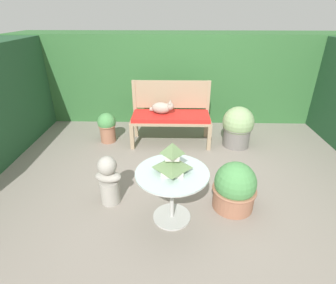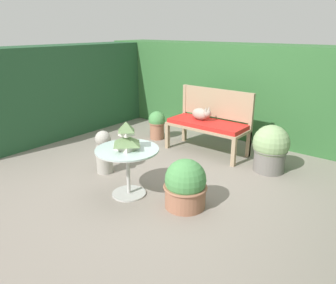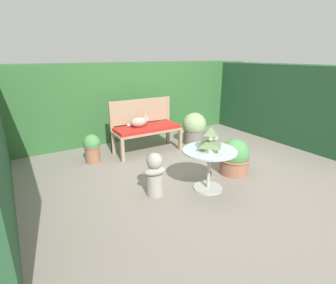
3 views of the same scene
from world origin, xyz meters
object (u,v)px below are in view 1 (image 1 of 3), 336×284
object	(u,v)px
pagoda_birdhouse	(172,160)
garden_bust	(109,180)
potted_plant_table_far	(107,127)
potted_plant_patio_mid	(238,127)
patio_table	(172,182)
garden_bench	(171,118)
potted_plant_bench_right	(235,188)
cat	(162,108)

from	to	relation	value
pagoda_birdhouse	garden_bust	bearing A→B (deg)	160.91
potted_plant_table_far	potted_plant_patio_mid	distance (m)	2.16
patio_table	pagoda_birdhouse	distance (m)	0.26
garden_bench	potted_plant_bench_right	xyz separation A→B (m)	(0.74, -1.60, -0.18)
potted_plant_table_far	potted_plant_patio_mid	size ratio (longest dim) A/B	0.76
garden_bench	cat	bearing A→B (deg)	165.45
garden_bench	pagoda_birdhouse	distance (m)	1.82
garden_bench	potted_plant_table_far	world-z (taller)	garden_bench
garden_bust	potted_plant_bench_right	xyz separation A→B (m)	(1.42, -0.05, -0.04)
garden_bench	potted_plant_patio_mid	distance (m)	1.09
potted_plant_bench_right	potted_plant_patio_mid	distance (m)	1.57
pagoda_birdhouse	garden_bust	world-z (taller)	pagoda_birdhouse
patio_table	potted_plant_bench_right	distance (m)	0.75
garden_bust	potted_plant_bench_right	distance (m)	1.42
garden_bust	pagoda_birdhouse	bearing A→B (deg)	-10.90
garden_bust	potted_plant_bench_right	size ratio (longest dim) A/B	1.07
cat	patio_table	bearing A→B (deg)	-76.34
garden_bench	garden_bust	size ratio (longest dim) A/B	2.14
cat	patio_table	size ratio (longest dim) A/B	0.54
garden_bench	garden_bust	world-z (taller)	garden_bust
potted_plant_patio_mid	potted_plant_bench_right	bearing A→B (deg)	-102.81
cat	patio_table	world-z (taller)	cat
garden_bench	cat	xyz separation A→B (m)	(-0.14, 0.04, 0.17)
garden_bench	potted_plant_bench_right	bearing A→B (deg)	-65.26
patio_table	potted_plant_bench_right	bearing A→B (deg)	16.05
potted_plant_table_far	potted_plant_bench_right	size ratio (longest dim) A/B	0.90
potted_plant_bench_right	pagoda_birdhouse	bearing A→B (deg)	-163.95
patio_table	potted_plant_patio_mid	world-z (taller)	potted_plant_patio_mid
patio_table	potted_plant_table_far	world-z (taller)	patio_table
garden_bust	potted_plant_patio_mid	bearing A→B (deg)	48.16
garden_bench	patio_table	world-z (taller)	patio_table
potted_plant_bench_right	cat	bearing A→B (deg)	118.17
patio_table	potted_plant_patio_mid	distance (m)	2.02
patio_table	pagoda_birdhouse	xyz separation A→B (m)	(0.00, 0.00, 0.26)
patio_table	potted_plant_patio_mid	bearing A→B (deg)	58.89
potted_plant_bench_right	garden_bench	bearing A→B (deg)	114.74
garden_bench	potted_plant_table_far	distance (m)	1.09
pagoda_birdhouse	potted_plant_patio_mid	world-z (taller)	pagoda_birdhouse
pagoda_birdhouse	potted_plant_bench_right	size ratio (longest dim) A/B	0.58
patio_table	garden_bench	bearing A→B (deg)	91.32
patio_table	pagoda_birdhouse	world-z (taller)	pagoda_birdhouse
cat	potted_plant_table_far	xyz separation A→B (m)	(-0.93, -0.01, -0.34)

